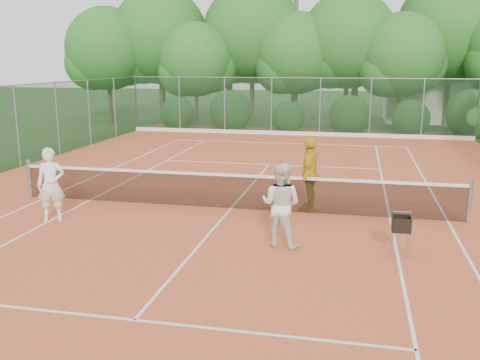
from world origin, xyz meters
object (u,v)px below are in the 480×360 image
(player_white, at_px, (51,185))
(player_center_grp, at_px, (281,204))
(player_yellow, at_px, (310,174))
(ball_hopper, at_px, (401,225))

(player_white, height_order, player_center_grp, player_center_grp)
(player_yellow, bearing_deg, ball_hopper, 42.96)
(player_white, distance_m, ball_hopper, 8.24)
(player_white, bearing_deg, player_yellow, -4.53)
(player_center_grp, height_order, ball_hopper, player_center_grp)
(player_white, distance_m, player_yellow, 6.53)
(player_yellow, bearing_deg, player_center_grp, 1.54)
(player_white, height_order, ball_hopper, player_white)
(player_white, relative_size, ball_hopper, 2.23)
(player_center_grp, distance_m, ball_hopper, 2.47)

